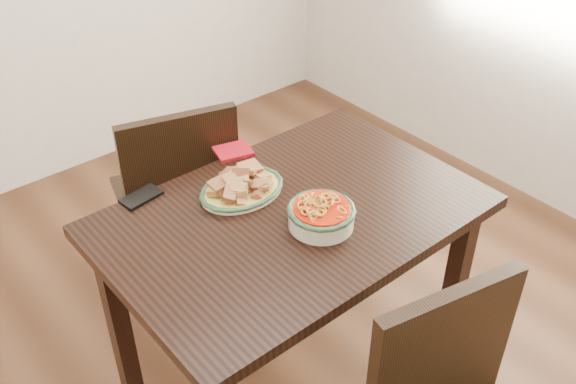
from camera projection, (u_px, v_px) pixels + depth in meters
floor at (260, 374)px, 2.37m from camera, size 3.50×3.50×0.00m
dining_table at (292, 238)px, 2.01m from camera, size 1.13×0.76×0.75m
chair_far at (178, 193)px, 2.45m from camera, size 0.52×0.52×0.89m
fish_plate at (241, 181)px, 2.00m from camera, size 0.28×0.22×0.11m
noodle_bowl at (321, 213)px, 1.86m from camera, size 0.20×0.20×0.08m
smartphone at (141, 197)px, 2.00m from camera, size 0.14×0.09×0.01m
napkin at (233, 151)px, 2.21m from camera, size 0.14×0.13×0.01m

